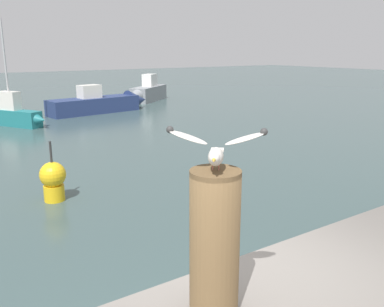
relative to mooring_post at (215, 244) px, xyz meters
The scene contains 6 objects.
mooring_post is the anchor object (origin of this frame).
seagull 0.60m from the mooring_post, 130.81° to the right, with size 0.50×0.46×0.26m.
boat_grey 23.87m from the mooring_post, 63.36° to the left, with size 3.89×3.38×1.66m.
boat_teal 17.01m from the mooring_post, 83.00° to the left, with size 2.02×2.95×4.44m.
boat_navy 19.90m from the mooring_post, 69.99° to the left, with size 5.75×2.07×1.59m.
channel_buoy 7.11m from the mooring_post, 83.15° to the left, with size 0.56×0.56×1.33m.
Camera 1 is at (-1.70, -2.32, 3.22)m, focal length 38.64 mm.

